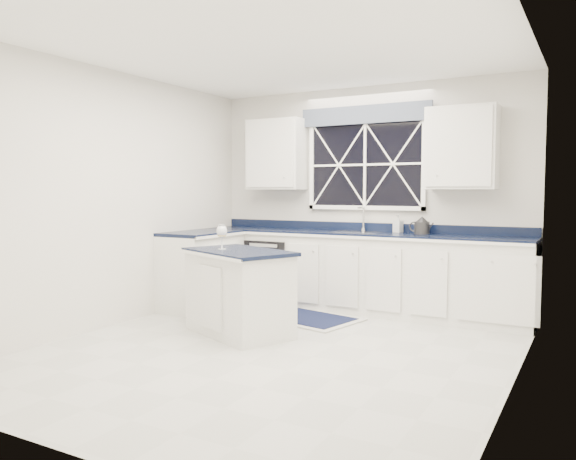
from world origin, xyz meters
The scene contains 13 objects.
ground centered at (0.00, 0.00, 0.00)m, with size 4.50×4.50×0.00m, color beige.
back_wall centered at (0.00, 2.25, 1.35)m, with size 4.00×0.10×2.70m, color silver.
base_cabinets centered at (-0.33, 1.78, 0.45)m, with size 3.99×1.60×0.90m.
countertop centered at (0.00, 1.95, 0.92)m, with size 3.98×0.64×0.04m, color black.
dishwasher centered at (-1.10, 1.95, 0.41)m, with size 0.60×0.58×0.82m, color black.
window centered at (0.00, 2.20, 1.83)m, with size 1.65×0.09×1.26m.
upper_cabinets centered at (0.00, 2.08, 1.90)m, with size 3.10×0.34×0.90m.
faucet centered at (0.00, 2.14, 1.10)m, with size 0.05×0.20×0.30m.
island centered at (-0.61, 0.35, 0.42)m, with size 1.31×1.07×0.84m.
rug centered at (-0.39, 1.27, 0.01)m, with size 1.40×1.02×0.02m.
kettle centered at (0.75, 2.06, 1.03)m, with size 0.28×0.17×0.20m.
wine_glass centered at (-0.79, 0.32, 1.02)m, with size 0.11×0.11×0.25m.
soap_bottle centered at (0.44, 2.16, 1.04)m, with size 0.09×0.09×0.21m, color silver.
Camera 1 is at (2.51, -4.26, 1.43)m, focal length 35.00 mm.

